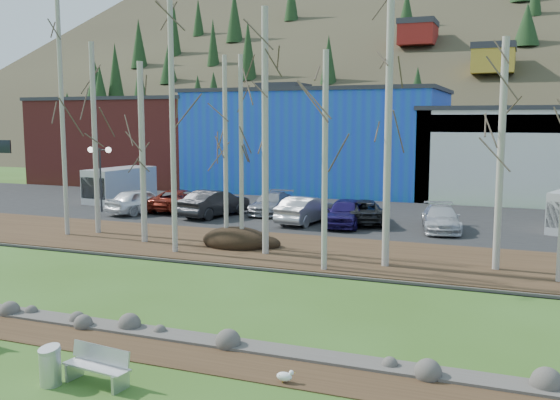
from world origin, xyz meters
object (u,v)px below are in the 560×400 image
at_px(car_7, 441,218).
at_px(van_grey, 118,185).
at_px(street_lamp, 100,161).
at_px(car_4, 345,213).
at_px(car_2, 180,200).
at_px(car_6, 363,211).
at_px(car_3, 271,203).
at_px(car_1, 215,203).
at_px(bench_intact, 98,366).
at_px(car_0, 141,201).
at_px(seagull, 285,376).
at_px(litter_bin, 50,368).
at_px(car_5, 306,210).

distance_m(car_7, van_grey, 22.90).
xyz_separation_m(street_lamp, car_4, (15.55, 0.54, -2.44)).
distance_m(car_2, car_6, 11.89).
bearing_deg(car_3, car_1, -144.28).
height_order(bench_intact, car_4, car_4).
height_order(car_0, car_7, car_0).
bearing_deg(seagull, car_7, 70.49).
distance_m(car_3, car_7, 10.62).
bearing_deg(seagull, car_0, 113.92).
xyz_separation_m(litter_bin, car_2, (-10.47, 23.48, 0.42)).
height_order(car_3, car_7, car_7).
bearing_deg(street_lamp, van_grey, 104.73).
height_order(seagull, car_6, car_6).
distance_m(litter_bin, van_grey, 30.83).
distance_m(bench_intact, car_7, 22.34).
bearing_deg(car_7, car_5, 171.20).
bearing_deg(car_4, car_2, 166.58).
height_order(litter_bin, car_2, car_2).
bearing_deg(car_7, car_4, 174.24).
xyz_separation_m(bench_intact, car_3, (-5.56, 23.96, 0.38)).
distance_m(seagull, car_4, 20.22).
relative_size(street_lamp, car_7, 0.90).
distance_m(car_3, car_4, 6.01).
xyz_separation_m(bench_intact, van_grey, (-17.78, 25.36, 0.89)).
bearing_deg(litter_bin, car_5, 94.02).
distance_m(car_1, car_7, 13.12).
height_order(litter_bin, car_1, car_1).
relative_size(car_1, car_4, 1.10).
bearing_deg(car_0, street_lamp, 27.19).
relative_size(seagull, street_lamp, 0.11).
bearing_deg(van_grey, car_0, -35.30).
height_order(bench_intact, car_6, car_6).
height_order(car_7, van_grey, van_grey).
bearing_deg(car_0, car_6, -157.26).
relative_size(car_5, car_6, 0.95).
relative_size(bench_intact, car_4, 0.39).
height_order(street_lamp, car_6, street_lamp).
height_order(car_1, car_3, car_1).
xyz_separation_m(car_1, van_grey, (-9.50, 3.61, 0.37)).
xyz_separation_m(car_2, car_7, (16.25, -1.22, -0.03)).
relative_size(seagull, car_6, 0.09).
distance_m(bench_intact, litter_bin, 1.05).
height_order(litter_bin, seagull, litter_bin).
bearing_deg(street_lamp, car_0, 0.96).
bearing_deg(car_6, car_4, 44.05).
bearing_deg(car_6, litter_bin, 65.32).
bearing_deg(car_7, seagull, -103.86).
bearing_deg(car_3, litter_bin, -82.75).
bearing_deg(car_6, van_grey, -29.51).
bearing_deg(litter_bin, car_2, 114.02).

